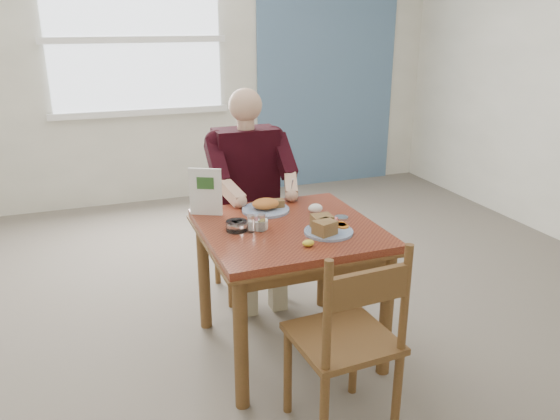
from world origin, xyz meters
name	(u,v)px	position (x,y,z in m)	size (l,w,h in m)	color
floor	(288,347)	(0.00, 0.00, 0.00)	(6.00, 6.00, 0.00)	#6C6558
wall_back	(179,60)	(0.00, 3.00, 1.40)	(5.50, 5.50, 0.00)	white
accent_panel	(328,57)	(1.60, 2.98, 1.40)	(1.60, 0.02, 2.80)	slate
lemon_wedge	(308,243)	(-0.01, -0.29, 0.77)	(0.06, 0.04, 0.03)	yellow
napkin	(315,208)	(0.21, 0.14, 0.78)	(0.08, 0.07, 0.05)	white
metal_dish	(341,218)	(0.31, 0.00, 0.75)	(0.08, 0.08, 0.01)	silver
window	(135,40)	(-0.40, 2.97, 1.60)	(1.72, 0.04, 1.42)	white
table	(289,245)	(0.00, 0.00, 0.64)	(0.92, 0.92, 0.75)	brown
chair_far	(246,223)	(0.00, 0.80, 0.48)	(0.42, 0.42, 0.95)	brown
chair_near	(348,341)	(0.00, -0.72, 0.48)	(0.44, 0.44, 0.95)	brown
diner	(249,180)	(0.00, 0.71, 0.81)	(0.53, 0.56, 1.39)	tan
near_plate	(326,227)	(0.14, -0.16, 0.78)	(0.30, 0.30, 0.08)	white
far_plate	(267,206)	(-0.03, 0.27, 0.78)	(0.30, 0.30, 0.07)	white
caddy	(259,224)	(-0.16, 0.02, 0.77)	(0.11, 0.11, 0.07)	white
shakers	(256,223)	(-0.19, -0.02, 0.80)	(0.10, 0.05, 0.09)	white
creamer	(237,226)	(-0.28, 0.03, 0.78)	(0.14, 0.14, 0.05)	white
menu	(206,192)	(-0.37, 0.32, 0.89)	(0.17, 0.10, 0.27)	white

